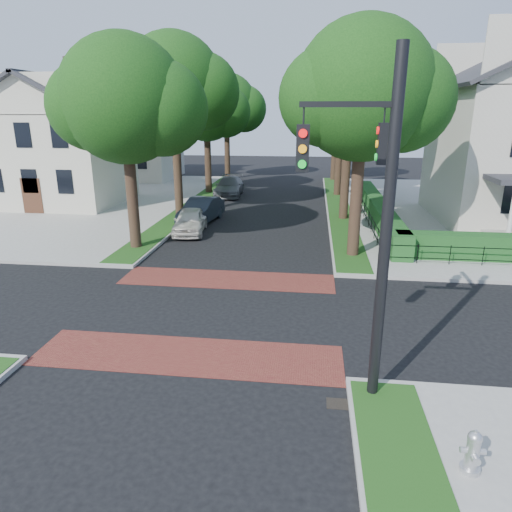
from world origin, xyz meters
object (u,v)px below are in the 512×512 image
at_px(parked_car_rear, 229,187).
at_px(traffic_signal, 377,210).
at_px(fire_hydrant, 473,452).
at_px(parked_car_middle, 201,210).
at_px(parked_car_front, 190,221).

bearing_deg(parked_car_rear, traffic_signal, -76.04).
xyz_separation_m(parked_car_rear, fire_hydrant, (10.23, -30.37, -0.17)).
distance_m(parked_car_middle, parked_car_rear, 9.88).
bearing_deg(fire_hydrant, parked_car_rear, 130.83).
relative_size(traffic_signal, parked_car_front, 1.89).
height_order(traffic_signal, fire_hydrant, traffic_signal).
relative_size(traffic_signal, parked_car_middle, 1.70).
bearing_deg(parked_car_front, fire_hydrant, -66.91).
xyz_separation_m(traffic_signal, parked_car_middle, (-8.49, 17.83, -3.93)).
bearing_deg(parked_car_front, parked_car_rear, 82.86).
xyz_separation_m(traffic_signal, parked_car_rear, (-8.45, 27.71, -3.94)).
bearing_deg(traffic_signal, fire_hydrant, -56.15).
height_order(parked_car_middle, parked_car_rear, parked_car_middle).
bearing_deg(parked_car_rear, parked_car_front, -93.16).
relative_size(traffic_signal, parked_car_rear, 1.51).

